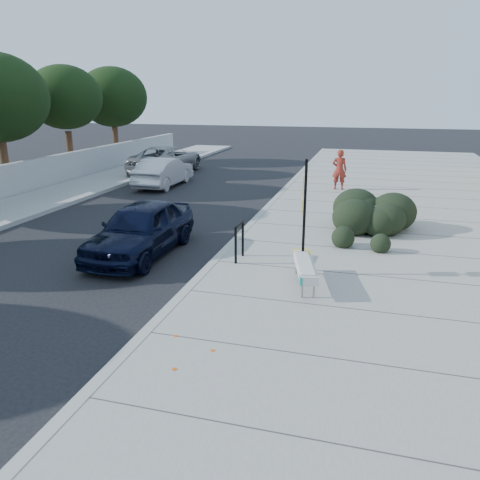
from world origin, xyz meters
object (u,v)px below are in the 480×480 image
(bike_rack, at_px, (239,238))
(bench, at_px, (305,266))
(sign_post, at_px, (304,211))
(suv_silver, at_px, (166,160))
(sedan_navy, at_px, (141,229))
(wagon_silver, at_px, (164,172))
(pedestrian, at_px, (339,170))

(bike_rack, bearing_deg, bench, -31.89)
(sign_post, xyz_separation_m, suv_silver, (-9.83, 14.13, -0.93))
(sedan_navy, bearing_deg, wagon_silver, 111.31)
(sedan_navy, xyz_separation_m, suv_silver, (-5.23, 13.43, 0.04))
(pedestrian, bearing_deg, bike_rack, 84.44)
(bench, xyz_separation_m, sign_post, (-0.16, 0.66, 1.12))
(suv_silver, bearing_deg, bench, 124.19)
(bike_rack, distance_m, suv_silver, 15.76)
(bike_rack, relative_size, sedan_navy, 0.23)
(sign_post, height_order, pedestrian, sign_post)
(sedan_navy, bearing_deg, bike_rack, -1.40)
(bench, bearing_deg, sign_post, 90.10)
(sedan_navy, bearing_deg, bench, -15.52)
(bench, distance_m, wagon_silver, 14.00)
(sign_post, xyz_separation_m, pedestrian, (0.08, 11.16, -0.66))
(bench, relative_size, wagon_silver, 0.45)
(bike_rack, bearing_deg, sedan_navy, -179.88)
(bike_rack, relative_size, wagon_silver, 0.23)
(bench, relative_size, bike_rack, 1.94)
(sign_post, bearing_deg, pedestrian, 81.84)
(suv_silver, xyz_separation_m, pedestrian, (9.91, -2.97, 0.27))
(bike_rack, distance_m, sign_post, 2.08)
(sign_post, distance_m, suv_silver, 17.24)
(sign_post, relative_size, pedestrian, 1.53)
(sign_post, bearing_deg, suv_silver, 117.06)
(bike_rack, xyz_separation_m, wagon_silver, (-6.60, 9.85, -0.04))
(bench, relative_size, pedestrian, 1.06)
(sign_post, bearing_deg, sedan_navy, 163.60)
(bench, bearing_deg, wagon_silver, 113.54)
(bench, bearing_deg, suv_silver, 110.21)
(wagon_silver, distance_m, pedestrian, 8.45)
(bench, relative_size, suv_silver, 0.34)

